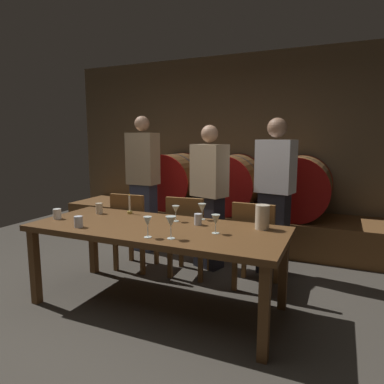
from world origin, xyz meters
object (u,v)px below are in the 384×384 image
Objects in this scene: wine_glass_left at (148,222)px; wine_glass_right at (171,222)px; wine_glass_far_left at (176,210)px; wine_barrel_center at (231,184)px; wine_barrel_right at (299,187)px; guest_right at (275,196)px; cup_far_left at (57,214)px; guest_left at (143,183)px; dining_table at (156,234)px; wine_glass_center at (202,209)px; cup_center_right at (78,222)px; chair_left at (133,228)px; candle_center at (130,208)px; chair_center at (188,233)px; pitcher at (262,217)px; cup_center_left at (99,208)px; wine_barrel_left at (174,181)px; guest_center at (209,197)px; wine_glass_far_right at (216,220)px; cup_far_right at (198,219)px; chair_right at (255,242)px.

wine_glass_right is (0.18, 0.04, 0.01)m from wine_glass_left.
wine_glass_left is at bearing -86.52° from wine_glass_far_left.
wine_barrel_center is 2.40m from wine_glass_right.
wine_barrel_right reaches higher than wine_glass_left.
guest_right reaches higher than cup_far_left.
wine_glass_right is at bearing 129.49° from guest_left.
dining_table is 1.42m from guest_right.
wine_glass_center reaches higher than cup_center_right.
wine_barrel_right is 2.20m from chair_left.
candle_center reaches higher than wine_glass_center.
chair_center is 5.83× the size of wine_glass_center.
chair_left is (-0.69, -1.46, -0.36)m from wine_barrel_center.
pitcher reaches higher than cup_center_left.
candle_center is at bearing 80.96° from cup_center_right.
cup_center_left is at bearing -86.49° from wine_barrel_left.
wine_glass_center is (-0.67, -1.72, -0.01)m from wine_barrel_right.
dining_table is 13.61× the size of wine_glass_left.
chair_left is 1.61m from pitcher.
guest_center is at bearing 134.43° from pitcher.
cup_center_left is (-1.04, -0.18, -0.05)m from wine_glass_center.
wine_glass_left is at bearing -71.14° from dining_table.
guest_left is 8.60× the size of pitcher.
wine_glass_center is at bearing 169.21° from pitcher.
wine_glass_far_right is 1.34m from cup_center_left.
wine_barrel_left reaches higher than wine_glass_far_right.
cup_far_right is at bearing -9.28° from wine_glass_far_left.
wine_glass_far_left is 0.96× the size of wine_glass_center.
wine_glass_right is at bearing -24.71° from cup_center_left.
chair_center is 9.19× the size of cup_center_right.
chair_center and wine_glass_center have the same top height.
chair_left is 0.50× the size of guest_left.
wine_glass_far_left is (0.75, -0.42, 0.35)m from chair_left.
chair_left is 0.54× the size of guest_center.
wine_glass_right is (0.21, -0.51, 0.02)m from wine_glass_far_left.
chair_right is 0.54× the size of guest_center.
wine_glass_far_left is (0.96, -1.88, -0.01)m from wine_barrel_left.
wine_glass_left is at bearing -108.87° from wine_barrel_right.
candle_center reaches higher than cup_far_left.
chair_right is 0.50× the size of guest_left.
wine_barrel_right is 5.30× the size of wine_glass_far_right.
wine_barrel_left is 0.92× the size of chair_right.
pitcher is (0.06, -0.89, -0.04)m from guest_right.
dining_table is 0.38m from cup_far_right.
dining_table is at bearing 26.80° from cup_center_right.
guest_right is at bearing -152.84° from guest_center.
guest_center is at bearing 85.54° from dining_table.
cup_far_left is (-0.10, -2.24, -0.07)m from wine_barrel_left.
wine_glass_far_right is 1.61× the size of cup_far_left.
cup_far_right is at bearing 140.08° from guest_left.
candle_center reaches higher than wine_glass_far_right.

